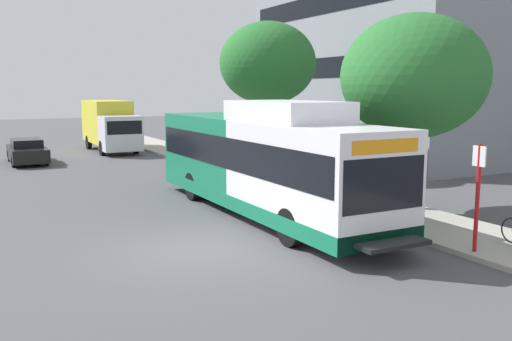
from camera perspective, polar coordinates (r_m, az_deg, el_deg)
ground_plane at (r=21.40m, az=-14.41°, el=-2.61°), size 120.00×120.00×0.00m
sidewalk_curb at (r=22.26m, az=4.65°, el=-1.77°), size 3.00×56.00×0.14m
transit_bus at (r=17.50m, az=0.80°, el=0.89°), size 2.58×12.25×3.65m
bus_stop_sign_pole at (r=14.01m, az=21.95°, el=-1.82°), size 0.10×0.36×2.60m
street_tree_near_stop at (r=18.38m, az=15.99°, el=9.31°), size 4.62×4.62×6.22m
street_tree_mid_block at (r=25.89m, az=1.21°, el=11.02°), size 4.45×4.45×6.94m
parked_car_far_lane at (r=32.41m, az=-22.57°, el=1.86°), size 1.80×4.50×1.33m
box_truck_background at (r=37.05m, az=-14.84°, el=4.63°), size 2.32×7.01×3.25m
lattice_comm_tower at (r=47.25m, az=3.66°, el=13.64°), size 1.10×1.10×25.34m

